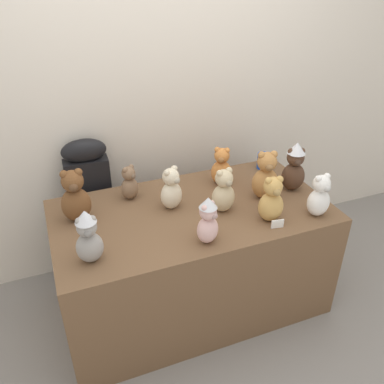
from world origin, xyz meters
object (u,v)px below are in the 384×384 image
(teddy_bear_blush, at_px, (208,221))
(teddy_bear_cream, at_px, (171,189))
(teddy_bear_sand, at_px, (224,192))
(teddy_bear_ash, at_px, (88,237))
(teddy_bear_cocoa, at_px, (294,167))
(party_cup_blue, at_px, (263,161))
(teddy_bear_snow, at_px, (319,197))
(teddy_bear_ginger, at_px, (221,167))
(teddy_bear_caramel, at_px, (266,177))
(teddy_bear_honey, at_px, (272,201))
(instrument_case, at_px, (92,209))
(teddy_bear_mocha, at_px, (129,183))
(teddy_bear_chestnut, at_px, (75,197))
(display_table, at_px, (192,258))

(teddy_bear_blush, distance_m, teddy_bear_cream, 0.38)
(teddy_bear_sand, bearing_deg, teddy_bear_ash, -178.69)
(teddy_bear_sand, height_order, teddy_bear_cocoa, teddy_bear_cocoa)
(teddy_bear_ash, bearing_deg, party_cup_blue, 25.78)
(teddy_bear_snow, height_order, teddy_bear_blush, teddy_bear_blush)
(teddy_bear_ginger, bearing_deg, teddy_bear_caramel, -25.02)
(teddy_bear_ash, xyz_separation_m, teddy_bear_honey, (0.98, -0.02, -0.01))
(instrument_case, relative_size, teddy_bear_caramel, 3.32)
(teddy_bear_sand, bearing_deg, instrument_case, 126.19)
(instrument_case, bearing_deg, teddy_bear_mocha, -52.31)
(teddy_bear_cocoa, height_order, teddy_bear_chestnut, teddy_bear_cocoa)
(teddy_bear_ash, bearing_deg, teddy_bear_caramel, 13.23)
(teddy_bear_ash, xyz_separation_m, party_cup_blue, (1.26, 0.55, -0.09))
(teddy_bear_snow, height_order, teddy_bear_ash, teddy_bear_ash)
(display_table, bearing_deg, teddy_bear_blush, -96.36)
(teddy_bear_snow, height_order, teddy_bear_caramel, teddy_bear_caramel)
(teddy_bear_sand, bearing_deg, teddy_bear_caramel, -3.25)
(teddy_bear_cocoa, xyz_separation_m, teddy_bear_chestnut, (-1.29, 0.14, -0.01))
(instrument_case, xyz_separation_m, teddy_bear_ginger, (0.79, -0.33, 0.32))
(teddy_bear_caramel, bearing_deg, teddy_bear_honey, -97.69)
(display_table, relative_size, teddy_bear_sand, 5.93)
(teddy_bear_blush, height_order, teddy_bear_chestnut, teddy_bear_chestnut)
(teddy_bear_caramel, bearing_deg, teddy_bear_blush, -136.41)
(instrument_case, bearing_deg, party_cup_blue, -9.39)
(teddy_bear_mocha, xyz_separation_m, teddy_bear_cream, (0.20, -0.19, 0.02))
(teddy_bear_cocoa, bearing_deg, party_cup_blue, 112.03)
(teddy_bear_sand, relative_size, teddy_bear_cream, 1.03)
(teddy_bear_sand, xyz_separation_m, teddy_bear_ash, (-0.78, -0.17, 0.01))
(teddy_bear_ginger, height_order, teddy_bear_mocha, teddy_bear_ginger)
(teddy_bear_sand, xyz_separation_m, teddy_bear_chestnut, (-0.79, 0.21, 0.02))
(display_table, xyz_separation_m, teddy_bear_blush, (-0.03, -0.31, 0.49))
(teddy_bear_ash, relative_size, teddy_bear_honey, 1.05)
(display_table, relative_size, teddy_bear_honey, 5.82)
(teddy_bear_sand, distance_m, teddy_bear_ginger, 0.31)
(teddy_bear_sand, distance_m, teddy_bear_chestnut, 0.82)
(instrument_case, relative_size, teddy_bear_cream, 3.92)
(teddy_bear_ash, distance_m, teddy_bear_cream, 0.60)
(teddy_bear_cocoa, bearing_deg, teddy_bear_sand, -155.60)
(teddy_bear_ash, height_order, teddy_bear_mocha, teddy_bear_ash)
(teddy_bear_caramel, xyz_separation_m, teddy_bear_chestnut, (-1.08, 0.17, 0.00))
(teddy_bear_honey, xyz_separation_m, teddy_bear_cocoa, (0.30, 0.25, 0.03))
(display_table, height_order, teddy_bear_mocha, teddy_bear_mocha)
(teddy_bear_blush, bearing_deg, display_table, 54.42)
(teddy_bear_blush, xyz_separation_m, teddy_bear_chestnut, (-0.59, 0.44, 0.02))
(teddy_bear_ginger, height_order, teddy_bear_cream, teddy_bear_cream)
(teddy_bear_honey, height_order, teddy_bear_cream, teddy_bear_honey)
(teddy_bear_blush, relative_size, teddy_bear_mocha, 1.22)
(instrument_case, bearing_deg, teddy_bear_ash, -95.42)
(teddy_bear_chestnut, bearing_deg, teddy_bear_honey, -19.27)
(teddy_bear_cocoa, distance_m, teddy_bear_chestnut, 1.30)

